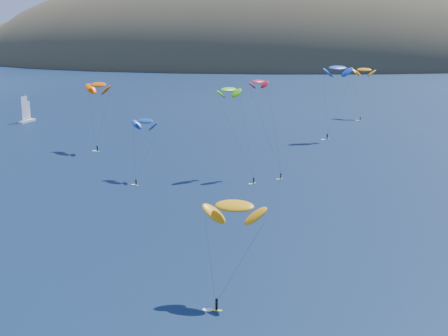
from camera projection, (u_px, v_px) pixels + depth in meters
The scene contains 9 objects.
island at pixel (298, 71), 612.74m from camera, with size 730.00×300.00×210.00m.
sailboat at pixel (27, 120), 257.48m from camera, with size 10.35×9.41×12.36m.
kitesurfer_1 at pixel (98, 85), 201.98m from camera, with size 11.16×10.36×23.96m.
kitesurfer_2 at pixel (234, 206), 95.58m from camera, with size 9.92×9.24×17.21m.
kitesurfer_3 at pixel (229, 90), 168.79m from camera, with size 11.63×14.70×25.51m.
kitesurfer_4 at pixel (338, 68), 217.76m from camera, with size 11.61×8.13×28.06m.
kitesurfer_9 at pixel (259, 82), 168.51m from camera, with size 10.22×9.41×27.28m.
kitesurfer_10 at pixel (145, 121), 167.19m from camera, with size 8.74×13.06×17.64m.
kitesurfer_11 at pixel (364, 70), 266.78m from camera, with size 10.22×14.83×22.95m.
Camera 1 is at (-2.08, -58.33, 43.05)m, focal length 50.00 mm.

